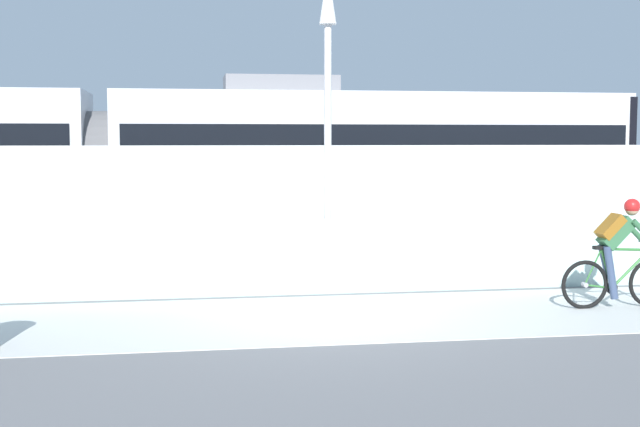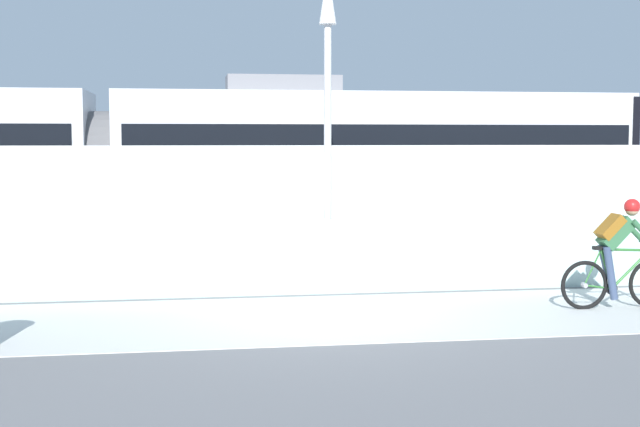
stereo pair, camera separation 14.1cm
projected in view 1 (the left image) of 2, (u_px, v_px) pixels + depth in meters
ground_plane at (334, 318)px, 12.00m from camera, size 200.00×200.00×0.00m
bike_path_deck at (334, 317)px, 12.00m from camera, size 32.00×3.20×0.01m
glass_parapet at (313, 257)px, 13.77m from camera, size 32.00×0.05×1.20m
concrete_barrier_wall at (298, 211)px, 15.49m from camera, size 32.00×0.36×2.36m
tram_rail_near at (282, 258)px, 18.03m from camera, size 32.00×0.08×0.01m
tram_rail_far at (274, 249)px, 19.44m from camera, size 32.00×0.08×0.01m
tram at (100, 167)px, 17.98m from camera, size 22.56×2.54×3.81m
cyclist_on_bike at (619, 254)px, 12.61m from camera, size 1.77×0.58×1.61m
lamp_post_antenna at (328, 88)px, 13.88m from camera, size 0.28×0.28×5.20m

